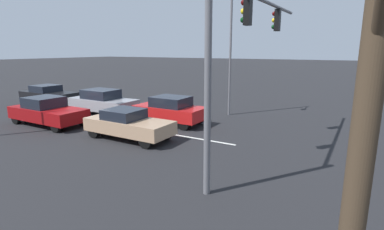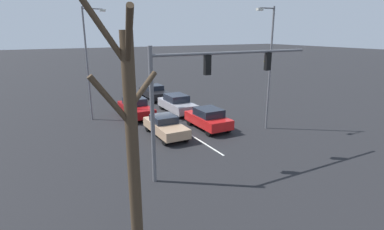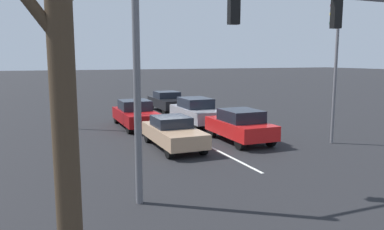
% 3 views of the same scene
% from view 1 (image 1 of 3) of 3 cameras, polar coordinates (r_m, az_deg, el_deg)
% --- Properties ---
extents(ground_plane, '(240.00, 240.00, 0.00)m').
position_cam_1_polar(ground_plane, '(19.57, -20.16, -0.74)').
color(ground_plane, black).
extents(lane_stripe_left_divider, '(0.12, 16.09, 0.01)m').
position_cam_1_polar(lane_stripe_left_divider, '(18.06, -16.01, -1.50)').
color(lane_stripe_left_divider, silver).
rests_on(lane_stripe_left_divider, ground_plane).
extents(car_red_leftlane_front, '(1.88, 4.06, 1.58)m').
position_cam_1_polar(car_red_leftlane_front, '(17.12, -4.19, 1.00)').
color(car_red_leftlane_front, red).
rests_on(car_red_leftlane_front, ground_plane).
extents(car_tan_midlane_front, '(1.76, 4.33, 1.41)m').
position_cam_1_polar(car_tan_midlane_front, '(14.56, -12.05, -1.66)').
color(car_tan_midlane_front, tan).
rests_on(car_tan_midlane_front, ground_plane).
extents(car_maroon_midlane_second, '(1.93, 4.70, 1.57)m').
position_cam_1_polar(car_maroon_midlane_second, '(18.76, -25.85, 0.64)').
color(car_maroon_midlane_second, maroon).
rests_on(car_maroon_midlane_second, ground_plane).
extents(car_gray_leftlane_second, '(1.88, 4.69, 1.62)m').
position_cam_1_polar(car_gray_leftlane_second, '(20.60, -16.64, 2.44)').
color(car_gray_leftlane_second, gray).
rests_on(car_gray_leftlane_second, ground_plane).
extents(car_black_leftlane_third, '(1.94, 4.65, 1.51)m').
position_cam_1_polar(car_black_leftlane_third, '(25.49, -25.70, 3.48)').
color(car_black_leftlane_third, black).
rests_on(car_black_leftlane_third, ground_plane).
extents(traffic_signal_gantry, '(9.30, 0.37, 6.45)m').
position_cam_1_polar(traffic_signal_gantry, '(10.74, 10.07, 14.89)').
color(traffic_signal_gantry, slate).
rests_on(traffic_signal_gantry, ground_plane).
extents(street_lamp_left_shoulder, '(1.54, 0.24, 8.70)m').
position_cam_1_polar(street_lamp_left_shoulder, '(19.18, 7.23, 14.47)').
color(street_lamp_left_shoulder, slate).
rests_on(street_lamp_left_shoulder, ground_plane).
extents(bare_tree_near, '(2.42, 2.68, 8.03)m').
position_cam_1_polar(bare_tree_near, '(5.13, 31.69, 8.83)').
color(bare_tree_near, '#423323').
rests_on(bare_tree_near, ground_plane).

